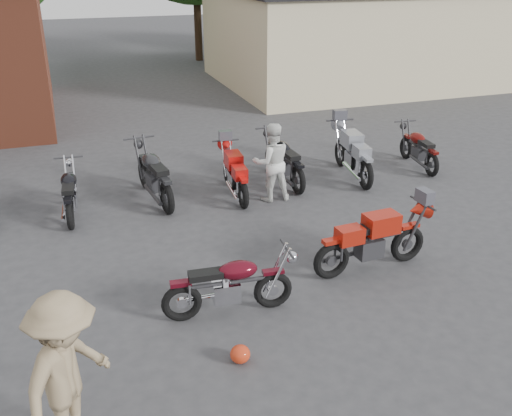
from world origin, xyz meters
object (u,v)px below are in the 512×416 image
object	(u,v)px
row_bike_2	(70,190)
vintage_motorcycle	(230,281)
person_tan	(68,376)
person_light	(272,162)
row_bike_6	(353,151)
row_bike_7	(419,146)
row_bike_5	(284,157)
row_bike_3	(154,172)
row_bike_4	(235,171)
sportbike	(374,237)
helmet	(240,354)

from	to	relation	value
row_bike_2	vintage_motorcycle	bearing A→B (deg)	-151.03
vintage_motorcycle	person_tan	bearing A→B (deg)	-136.27
vintage_motorcycle	person_light	bearing A→B (deg)	66.07
row_bike_6	row_bike_7	world-z (taller)	row_bike_6
row_bike_5	person_tan	bearing A→B (deg)	141.11
row_bike_2	row_bike_3	distance (m)	1.72
row_bike_5	row_bike_4	bearing A→B (deg)	105.16
vintage_motorcycle	row_bike_6	world-z (taller)	row_bike_6
sportbike	row_bike_5	size ratio (longest dim) A/B	0.99
sportbike	person_tan	bearing A→B (deg)	-158.18
vintage_motorcycle	row_bike_2	world-z (taller)	vintage_motorcycle
vintage_motorcycle	row_bike_7	size ratio (longest dim) A/B	1.02
row_bike_5	row_bike_6	xyz separation A→B (m)	(1.64, -0.20, 0.03)
helmet	vintage_motorcycle	bearing A→B (deg)	79.18
row_bike_6	row_bike_7	xyz separation A→B (m)	(1.84, 0.09, -0.10)
row_bike_4	person_light	bearing A→B (deg)	-121.60
helmet	row_bike_5	distance (m)	6.38
row_bike_6	row_bike_5	bearing A→B (deg)	89.97
row_bike_3	row_bike_5	xyz separation A→B (m)	(2.94, 0.06, -0.03)
row_bike_2	row_bike_3	xyz separation A→B (m)	(1.70, 0.21, 0.09)
vintage_motorcycle	row_bike_7	world-z (taller)	vintage_motorcycle
helmet	row_bike_4	size ratio (longest dim) A/B	0.14
person_tan	sportbike	bearing A→B (deg)	-26.67
row_bike_2	helmet	bearing A→B (deg)	-157.42
helmet	row_bike_4	bearing A→B (deg)	73.38
vintage_motorcycle	person_tan	size ratio (longest dim) A/B	0.98
row_bike_5	row_bike_7	bearing A→B (deg)	-93.57
sportbike	helmet	world-z (taller)	sportbike
person_tan	row_bike_4	xyz separation A→B (m)	(3.60, 6.04, -0.38)
row_bike_3	sportbike	bearing A→B (deg)	-152.32
helmet	row_bike_7	distance (m)	8.44
sportbike	helmet	bearing A→B (deg)	-154.59
person_light	row_bike_3	bearing A→B (deg)	-15.07
person_light	row_bike_7	xyz separation A→B (m)	(4.09, 0.74, -0.31)
row_bike_2	row_bike_5	bearing A→B (deg)	-82.29
vintage_motorcycle	sportbike	xyz separation A→B (m)	(2.56, 0.46, 0.05)
person_light	row_bike_2	bearing A→B (deg)	-4.40
row_bike_4	row_bike_5	distance (m)	1.33
vintage_motorcycle	row_bike_6	xyz separation A→B (m)	(4.29, 4.41, 0.09)
person_tan	helmet	bearing A→B (deg)	-31.94
person_tan	row_bike_3	bearing A→B (deg)	20.93
helmet	row_bike_3	size ratio (longest dim) A/B	0.12
row_bike_7	vintage_motorcycle	bearing A→B (deg)	132.66
row_bike_4	row_bike_6	size ratio (longest dim) A/B	0.89
row_bike_4	row_bike_6	xyz separation A→B (m)	(2.91, 0.19, 0.07)
sportbike	row_bike_4	world-z (taller)	sportbike
row_bike_3	person_light	bearing A→B (deg)	-116.06
row_bike_4	row_bike_7	distance (m)	4.75
vintage_motorcycle	helmet	xyz separation A→B (m)	(-0.21, -1.07, -0.41)
row_bike_2	row_bike_6	world-z (taller)	row_bike_6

